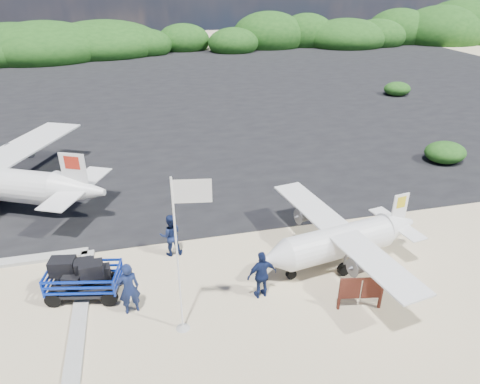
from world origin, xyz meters
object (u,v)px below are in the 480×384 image
object	(u,v)px
crew_b	(171,235)
crew_c	(262,275)
signboard	(358,308)
flagpole	(183,328)
baggage_cart	(87,295)
aircraft_small	(60,95)
aircraft_large	(352,95)
crew_a	(129,288)

from	to	relation	value
crew_b	crew_c	world-z (taller)	crew_c
signboard	flagpole	bearing A→B (deg)	-173.90
baggage_cart	crew_b	size ratio (longest dim) A/B	1.48
aircraft_small	baggage_cart	bearing A→B (deg)	89.59
aircraft_large	baggage_cart	bearing A→B (deg)	71.95
aircraft_large	signboard	bearing A→B (deg)	88.92
signboard	aircraft_small	distance (m)	35.96
aircraft_large	aircraft_small	distance (m)	27.71
flagpole	aircraft_small	xyz separation A→B (m)	(-7.78, 32.73, 0.00)
baggage_cart	aircraft_large	size ratio (longest dim) A/B	0.19
aircraft_small	signboard	bearing A→B (deg)	103.47
aircraft_large	aircraft_small	xyz separation A→B (m)	(-26.91, 6.60, 0.00)
flagpole	aircraft_large	xyz separation A→B (m)	(19.13, 26.12, 0.00)
signboard	crew_a	world-z (taller)	crew_a
baggage_cart	aircraft_large	distance (m)	32.55
flagpole	signboard	world-z (taller)	flagpole
flagpole	crew_c	xyz separation A→B (m)	(2.92, 0.92, 0.94)
crew_c	crew_b	bearing A→B (deg)	-58.08
crew_a	aircraft_large	xyz separation A→B (m)	(20.73, 24.93, -0.99)
flagpole	signboard	distance (m)	6.02
baggage_cart	crew_a	xyz separation A→B (m)	(1.56, -1.21, 0.99)
crew_c	flagpole	bearing A→B (deg)	8.77
crew_c	aircraft_large	distance (m)	29.98
aircraft_large	aircraft_small	world-z (taller)	aircraft_large
flagpole	aircraft_small	size ratio (longest dim) A/B	0.78
signboard	crew_b	bearing A→B (deg)	152.12
baggage_cart	crew_b	bearing A→B (deg)	41.86
signboard	crew_a	distance (m)	7.85
crew_c	aircraft_large	xyz separation A→B (m)	(16.21, 25.21, -0.94)
signboard	aircraft_small	xyz separation A→B (m)	(-13.78, 33.21, 0.00)
baggage_cart	aircraft_small	bearing A→B (deg)	110.57
signboard	aircraft_large	size ratio (longest dim) A/B	0.12
signboard	crew_b	distance (m)	7.66
crew_b	crew_a	bearing A→B (deg)	61.38
baggage_cart	crew_c	bearing A→B (deg)	-1.87
crew_a	aircraft_small	world-z (taller)	crew_a
aircraft_small	crew_c	bearing A→B (deg)	99.52
baggage_cart	aircraft_small	world-z (taller)	aircraft_small
crew_b	crew_c	size ratio (longest dim) A/B	0.97
signboard	crew_c	xyz separation A→B (m)	(-3.08, 1.40, 0.94)
aircraft_small	crew_a	bearing A→B (deg)	92.01
baggage_cart	crew_c	xyz separation A→B (m)	(6.08, -1.49, 0.94)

